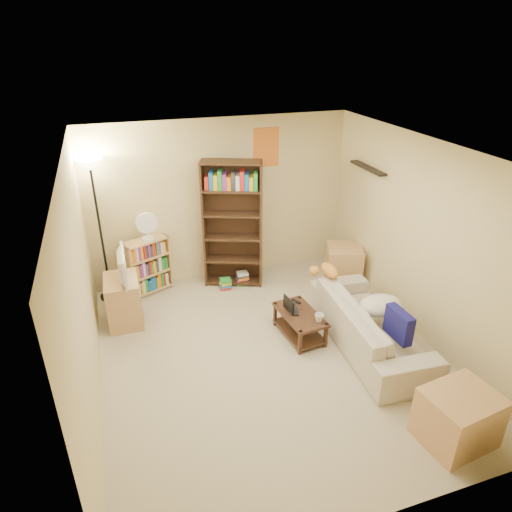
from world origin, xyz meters
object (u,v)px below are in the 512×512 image
object	(u,v)px
mug	(319,318)
tall_bookshelf	(233,222)
tv_stand	(124,301)
side_table	(344,265)
coffee_table	(300,322)
end_cabinet	(458,418)
tabby_cat	(327,270)
short_bookshelf	(148,266)
floor_lamp	(94,190)
laptop	(296,309)
desk_fan	(147,226)
television	(118,266)
sofa	(370,324)

from	to	relation	value
mug	tall_bookshelf	size ratio (longest dim) A/B	0.06
tv_stand	side_table	distance (m)	3.35
coffee_table	end_cabinet	world-z (taller)	end_cabinet
tabby_cat	short_bookshelf	bearing A→B (deg)	147.90
mug	floor_lamp	world-z (taller)	floor_lamp
laptop	end_cabinet	xyz separation A→B (m)	(0.78, -2.14, -0.08)
desk_fan	floor_lamp	world-z (taller)	floor_lamp
television	tabby_cat	bearing A→B (deg)	-102.84
tabby_cat	laptop	size ratio (longest dim) A/B	1.38
end_cabinet	desk_fan	bearing A→B (deg)	122.78
end_cabinet	coffee_table	bearing A→B (deg)	110.67
laptop	desk_fan	distance (m)	2.44
short_bookshelf	end_cabinet	size ratio (longest dim) A/B	1.28
tabby_cat	floor_lamp	bearing A→B (deg)	153.56
end_cabinet	floor_lamp	bearing A→B (deg)	128.76
side_table	end_cabinet	world-z (taller)	side_table
coffee_table	end_cabinet	size ratio (longest dim) A/B	1.23
tv_stand	coffee_table	bearing A→B (deg)	-24.90
mug	floor_lamp	distance (m)	3.43
mug	television	bearing A→B (deg)	150.57
short_bookshelf	desk_fan	world-z (taller)	desk_fan
desk_fan	end_cabinet	xyz separation A→B (m)	(2.43, -3.78, -0.81)
television	side_table	distance (m)	3.39
tall_bookshelf	side_table	world-z (taller)	tall_bookshelf
tabby_cat	television	distance (m)	2.76
laptop	short_bookshelf	world-z (taller)	short_bookshelf
laptop	tv_stand	distance (m)	2.32
coffee_table	tall_bookshelf	size ratio (longest dim) A/B	0.42
laptop	mug	xyz separation A→B (m)	(0.16, -0.34, 0.04)
television	floor_lamp	bearing A→B (deg)	14.33
mug	side_table	distance (m)	1.72
floor_lamp	coffee_table	bearing A→B (deg)	-37.84
mug	tv_stand	size ratio (longest dim) A/B	0.19
tabby_cat	tv_stand	xyz separation A→B (m)	(-2.67, 0.67, -0.36)
sofa	mug	bearing A→B (deg)	75.38
coffee_table	laptop	size ratio (longest dim) A/B	2.35
coffee_table	tv_stand	xyz separation A→B (m)	(-2.13, 1.05, 0.12)
laptop	mug	bearing A→B (deg)	-141.64
television	tall_bookshelf	size ratio (longest dim) A/B	0.36
coffee_table	desk_fan	distance (m)	2.57
coffee_table	side_table	bearing A→B (deg)	36.30
tabby_cat	laptop	distance (m)	0.70
end_cabinet	side_table	bearing A→B (deg)	81.82
tv_stand	end_cabinet	xyz separation A→B (m)	(2.90, -3.08, -0.05)
sofa	coffee_table	size ratio (longest dim) A/B	2.61
tv_stand	tall_bookshelf	bearing A→B (deg)	20.01
floor_lamp	tv_stand	bearing A→B (deg)	-76.95
short_bookshelf	end_cabinet	world-z (taller)	short_bookshelf
tall_bookshelf	short_bookshelf	world-z (taller)	tall_bookshelf
tv_stand	end_cabinet	world-z (taller)	tv_stand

